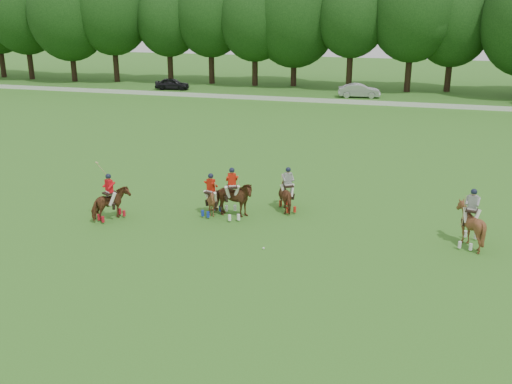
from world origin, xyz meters
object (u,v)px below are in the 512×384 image
(car_mid, at_px, (359,91))
(polo_ball, at_px, (264,248))
(polo_stripe_b, at_px, (470,225))
(polo_red_c, at_px, (211,201))
(polo_stripe_a, at_px, (288,195))
(polo_red_a, at_px, (111,203))
(car_left, at_px, (172,84))
(polo_red_b, at_px, (232,199))

(car_mid, height_order, polo_ball, car_mid)
(polo_stripe_b, bearing_deg, polo_red_c, 177.76)
(polo_stripe_a, relative_size, polo_ball, 24.55)
(polo_red_a, height_order, polo_ball, polo_red_a)
(polo_red_c, distance_m, polo_stripe_a, 3.76)
(polo_stripe_b, relative_size, polo_ball, 27.73)
(polo_red_a, xyz_separation_m, polo_red_c, (4.35, 1.84, -0.08))
(car_left, distance_m, car_mid, 21.82)
(polo_red_b, relative_size, polo_ball, 27.24)
(polo_stripe_a, bearing_deg, polo_red_a, -155.78)
(polo_red_a, relative_size, polo_stripe_b, 1.12)
(polo_stripe_a, xyz_separation_m, polo_ball, (0.07, -4.85, -0.74))
(car_mid, height_order, polo_red_a, polo_red_a)
(polo_red_a, relative_size, polo_stripe_a, 1.27)
(car_left, height_order, polo_stripe_b, polo_stripe_b)
(car_mid, bearing_deg, polo_red_c, 166.37)
(polo_ball, bearing_deg, polo_stripe_a, 90.79)
(polo_red_b, height_order, polo_stripe_b, polo_stripe_b)
(polo_red_b, bearing_deg, polo_stripe_b, -2.59)
(car_mid, bearing_deg, polo_red_b, 167.93)
(car_left, bearing_deg, polo_ball, -160.63)
(polo_stripe_a, height_order, polo_stripe_b, polo_stripe_b)
(car_mid, relative_size, polo_red_b, 1.82)
(polo_red_b, height_order, polo_red_c, polo_red_b)
(polo_red_b, height_order, polo_ball, polo_red_b)
(polo_red_a, bearing_deg, polo_stripe_b, 4.95)
(car_mid, xyz_separation_m, polo_red_a, (-7.47, -40.07, 0.08))
(car_left, height_order, polo_red_c, polo_red_c)
(polo_red_a, bearing_deg, polo_ball, -9.94)
(polo_red_b, bearing_deg, polo_red_c, -178.74)
(polo_red_a, bearing_deg, polo_red_b, 19.07)
(polo_red_b, distance_m, polo_red_c, 1.06)
(polo_red_a, relative_size, polo_red_c, 1.34)
(polo_red_c, relative_size, polo_stripe_b, 0.84)
(car_mid, relative_size, polo_stripe_a, 2.02)
(polo_red_a, bearing_deg, car_mid, 79.44)
(polo_stripe_a, bearing_deg, polo_ball, -89.21)
(polo_stripe_a, distance_m, polo_ball, 4.90)
(polo_red_a, bearing_deg, polo_red_c, 22.96)
(polo_red_a, distance_m, polo_stripe_b, 16.08)
(car_left, distance_m, polo_red_b, 43.00)
(car_mid, height_order, polo_stripe_b, polo_stripe_b)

